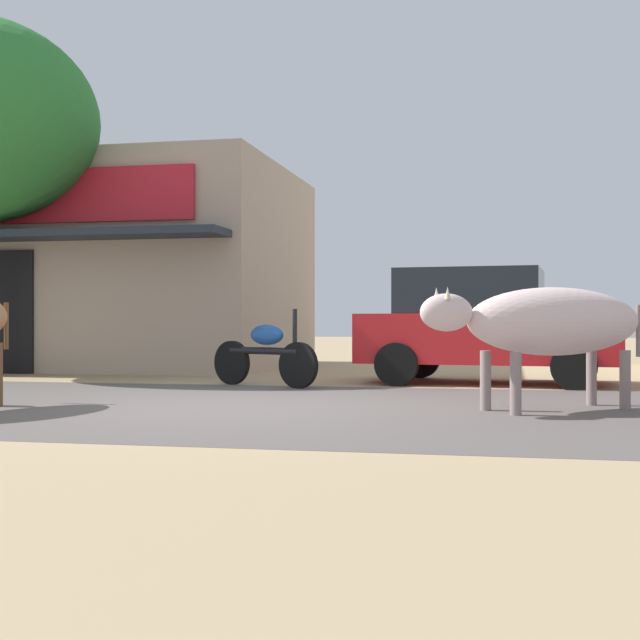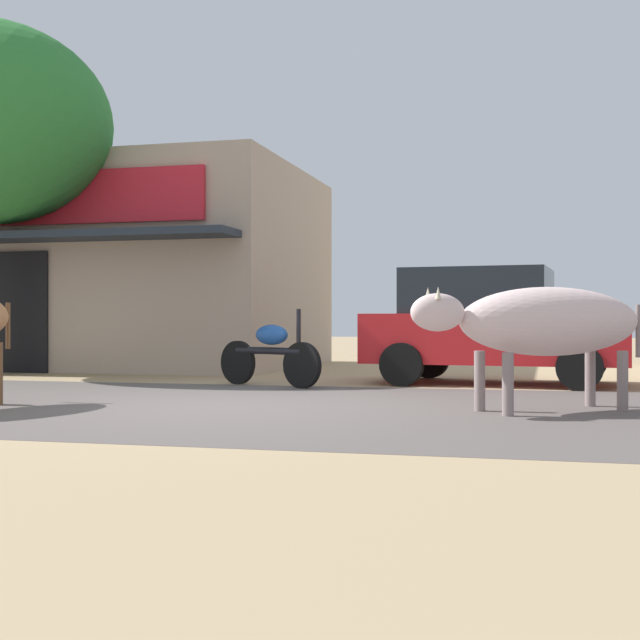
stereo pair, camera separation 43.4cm
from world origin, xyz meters
name	(u,v)px [view 2 (the right image)]	position (x,y,z in m)	size (l,w,h in m)	color
ground	(219,406)	(0.00, 0.00, 0.00)	(80.00, 80.00, 0.00)	tan
asphalt_road	(219,406)	(0.00, 0.00, 0.00)	(72.00, 5.88, 0.00)	#5D5451
storefront_left_cafe	(111,270)	(-5.18, 7.50, 1.93)	(7.82, 6.41, 3.84)	tan
parked_hatchback_car	(492,325)	(2.60, 4.07, 0.84)	(3.76, 2.25, 1.64)	red
parked_motorcycle	(270,352)	(-0.31, 2.78, 0.47)	(1.68, 0.85, 1.06)	black
cow_far_dark	(546,323)	(3.35, 0.27, 0.88)	(2.39, 1.93, 1.24)	beige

